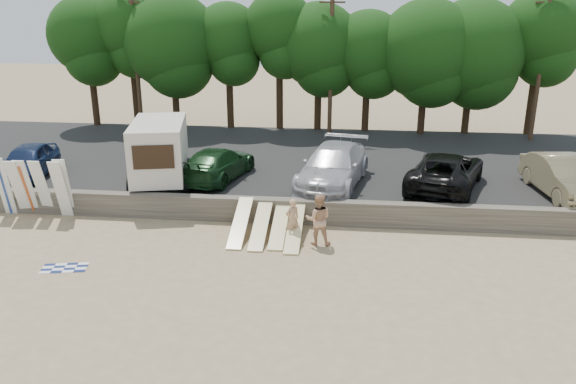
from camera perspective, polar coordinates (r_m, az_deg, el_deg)
name	(u,v)px	position (r m, az deg, el deg)	size (l,w,h in m)	color
ground	(255,252)	(20.31, -3.40, -6.13)	(120.00, 120.00, 0.00)	tan
seawall	(267,210)	(22.84, -2.17, -1.84)	(44.00, 0.50, 1.00)	#6B6356
parking_lot	(287,163)	(29.96, -0.07, 2.92)	(44.00, 14.50, 0.70)	#282828
treeline	(315,42)	(35.72, 2.76, 14.98)	(32.75, 6.63, 8.68)	#382616
utility_poles	(331,57)	(34.30, 4.40, 13.53)	(25.80, 0.26, 9.00)	#473321
box_trailer	(159,149)	(25.74, -12.93, 4.24)	(3.29, 4.82, 2.83)	beige
car_0	(28,161)	(28.85, -24.90, 2.85)	(1.84, 4.58, 1.56)	#122041
car_1	(217,164)	(26.13, -7.18, 2.88)	(2.08, 5.12, 1.49)	#123316
car_2	(333,166)	(25.10, 4.61, 2.63)	(2.47, 6.07, 1.76)	#B3B3B8
car_3	(446,171)	(25.60, 15.74, 2.11)	(2.67, 5.78, 1.61)	black
car_4	(563,176)	(26.40, 26.13, 1.42)	(1.76, 5.05, 1.66)	#8A7C58
surfboard_upright_0	(4,186)	(26.07, -26.88, 0.53)	(0.50, 0.06, 2.60)	white
surfboard_upright_1	(18,188)	(25.69, -25.71, 0.39)	(0.50, 0.06, 2.60)	white
surfboard_upright_2	(27,188)	(25.54, -25.02, 0.41)	(0.50, 0.06, 2.60)	white
surfboard_upright_3	(42,188)	(25.23, -23.71, 0.37)	(0.50, 0.06, 2.60)	white
surfboard_upright_4	(64,188)	(24.81, -21.78, 0.39)	(0.50, 0.06, 2.60)	white
surfboard_upright_5	(61,189)	(24.73, -22.09, 0.25)	(0.50, 0.06, 2.60)	white
surfboard_low_0	(240,222)	(21.56, -4.87, -3.09)	(0.56, 3.00, 0.07)	beige
surfboard_low_1	(261,225)	(21.39, -2.79, -3.38)	(0.56, 3.00, 0.07)	beige
surfboard_low_2	(280,225)	(21.47, -0.85, -3.33)	(0.56, 3.00, 0.07)	beige
surfboard_low_3	(295,228)	(21.16, 0.68, -3.69)	(0.56, 3.00, 0.07)	beige
beachgoer_a	(292,219)	(21.06, 0.45, -2.78)	(0.58, 0.38, 1.60)	tan
beachgoer_b	(318,219)	(20.60, 3.10, -2.79)	(0.95, 0.74, 1.95)	tan
cooler	(295,224)	(22.27, 0.69, -3.32)	(0.38, 0.30, 0.32)	#289656
gear_bag	(282,225)	(22.34, -0.57, -3.39)	(0.30, 0.25, 0.22)	orange
beach_towel	(64,268)	(20.57, -21.76, -7.17)	(1.50, 1.50, 0.00)	white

